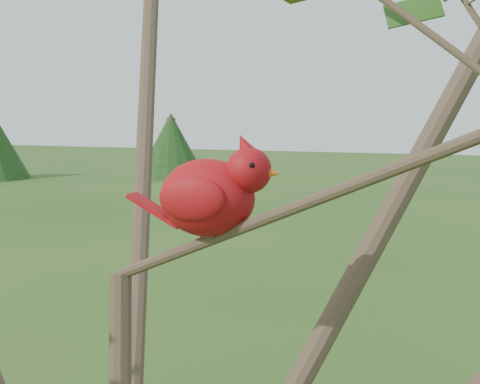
{
  "coord_description": "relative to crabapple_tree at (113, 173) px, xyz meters",
  "views": [
    {
      "loc": [
        0.59,
        -0.85,
        2.2
      ],
      "look_at": [
        0.16,
        0.09,
        2.09
      ],
      "focal_mm": 55.0,
      "sensor_mm": 36.0,
      "label": 1
    }
  ],
  "objects": [
    {
      "name": "cardinal",
      "position": [
        0.09,
        0.11,
        -0.04
      ],
      "size": [
        0.24,
        0.13,
        0.16
      ],
      "rotation": [
        0.0,
        0.0,
        0.09
      ],
      "color": "#A70E14",
      "rests_on": "ground"
    },
    {
      "name": "crabapple_tree",
      "position": [
        0.0,
        0.0,
        0.0
      ],
      "size": [
        2.35,
        2.05,
        2.95
      ],
      "color": "#483427",
      "rests_on": "ground"
    }
  ]
}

